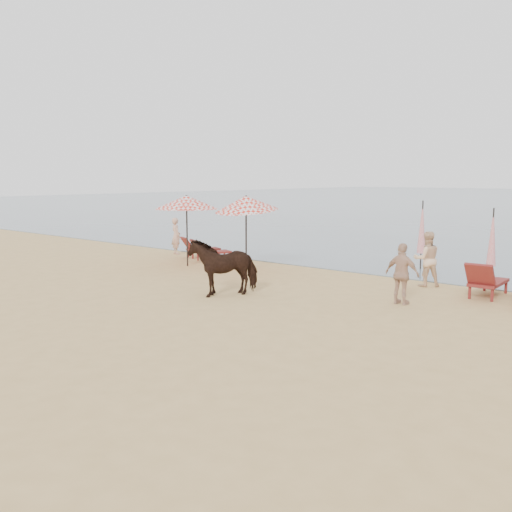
{
  "coord_description": "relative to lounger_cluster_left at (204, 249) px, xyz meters",
  "views": [
    {
      "loc": [
        9.75,
        -6.62,
        3.23
      ],
      "look_at": [
        0.0,
        5.0,
        1.1
      ],
      "focal_mm": 40.0,
      "sensor_mm": 36.0,
      "label": 1
    }
  ],
  "objects": [
    {
      "name": "umbrella_closed_left",
      "position": [
        7.62,
        3.03,
        1.08
      ],
      "size": [
        0.29,
        0.29,
        2.4
      ],
      "rotation": [
        0.0,
        0.0,
        0.32
      ],
      "color": "black",
      "rests_on": "ground"
    },
    {
      "name": "cow",
      "position": [
        5.19,
        -4.36,
        0.38
      ],
      "size": [
        1.51,
        2.02,
        1.55
      ],
      "primitive_type": "imported",
      "rotation": [
        0.0,
        0.0,
        -0.41
      ],
      "color": "black",
      "rests_on": "ground"
    },
    {
      "name": "ground",
      "position": [
        6.06,
        -9.03,
        -0.4
      ],
      "size": [
        120.0,
        120.0,
        0.0
      ],
      "primitive_type": "plane",
      "color": "tan",
      "rests_on": "ground"
    },
    {
      "name": "umbrella_open_left_b",
      "position": [
        3.27,
        -1.22,
        1.93
      ],
      "size": [
        2.11,
        2.15,
        2.69
      ],
      "rotation": [
        0.0,
        0.0,
        -0.31
      ],
      "color": "black",
      "rests_on": "ground"
    },
    {
      "name": "beachgoer_left",
      "position": [
        -1.9,
        0.28,
        0.37
      ],
      "size": [
        0.65,
        0.53,
        1.53
      ],
      "primitive_type": "imported",
      "rotation": [
        0.0,
        0.0,
        2.79
      ],
      "color": "tan",
      "rests_on": "ground"
    },
    {
      "name": "beachgoer_right_b",
      "position": [
        9.53,
        -2.42,
        0.38
      ],
      "size": [
        0.93,
        0.42,
        1.57
      ],
      "primitive_type": "imported",
      "rotation": [
        0.0,
        0.0,
        3.1
      ],
      "color": "tan",
      "rests_on": "ground"
    },
    {
      "name": "umbrella_closed_right",
      "position": [
        10.36,
        1.82,
        1.02
      ],
      "size": [
        0.28,
        0.28,
        2.3
      ],
      "rotation": [
        0.0,
        0.0,
        0.13
      ],
      "color": "black",
      "rests_on": "ground"
    },
    {
      "name": "lounger_cluster_left",
      "position": [
        0.0,
        0.0,
        0.0
      ],
      "size": [
        2.05,
        2.01,
        0.57
      ],
      "rotation": [
        0.0,
        0.0,
        -0.38
      ],
      "color": "maroon",
      "rests_on": "ground"
    },
    {
      "name": "umbrella_open_left_a",
      "position": [
        0.8,
        -1.62,
        1.91
      ],
      "size": [
        2.26,
        2.26,
        2.57
      ],
      "rotation": [
        0.0,
        0.0,
        0.12
      ],
      "color": "black",
      "rests_on": "ground"
    },
    {
      "name": "beachgoer_right_a",
      "position": [
        9.01,
        0.29,
        0.42
      ],
      "size": [
        1.0,
        0.98,
        1.63
      ],
      "primitive_type": "imported",
      "rotation": [
        0.0,
        0.0,
        3.86
      ],
      "color": "#E2B68D",
      "rests_on": "ground"
    }
  ]
}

